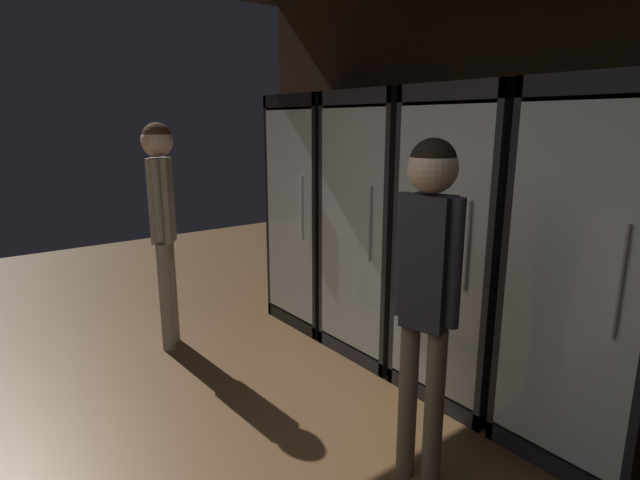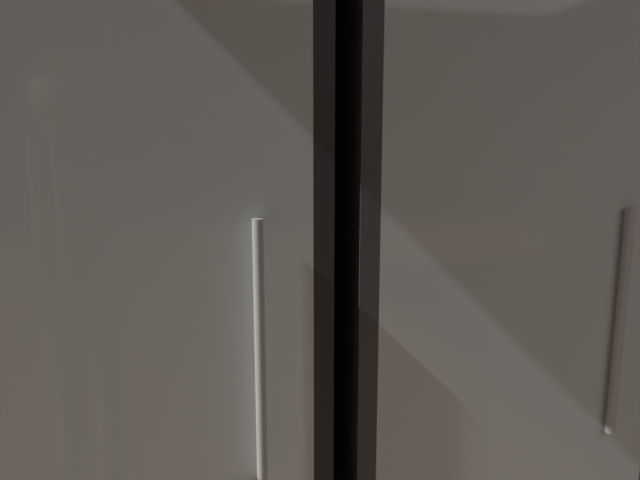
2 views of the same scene
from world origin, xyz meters
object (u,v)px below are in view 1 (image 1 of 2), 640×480
cooler_right (604,280)px  shopper_far (162,206)px  shopper_near (428,268)px  cooler_center (474,250)px  cooler_far_left (323,214)px  cooler_left (386,229)px

cooler_right → shopper_far: 2.88m
cooler_right → shopper_near: (-0.36, -0.90, 0.13)m
cooler_center → cooler_far_left: bearing=179.9°
cooler_center → cooler_right: size_ratio=1.00×
cooler_center → cooler_right: (0.77, 0.00, 0.00)m
cooler_center → cooler_left: bearing=179.9°
cooler_right → cooler_far_left: bearing=180.0°
cooler_right → shopper_near: cooler_right is taller
cooler_far_left → cooler_left: bearing=0.0°
cooler_left → shopper_near: bearing=-37.4°
cooler_left → shopper_near: (1.18, -0.90, 0.14)m
cooler_left → shopper_near: 1.50m
cooler_center → shopper_far: bearing=-144.2°
cooler_right → shopper_near: bearing=-111.7°
cooler_far_left → cooler_center: same height
cooler_right → shopper_far: bearing=-153.2°
cooler_left → cooler_right: (1.54, -0.00, 0.01)m
cooler_far_left → cooler_left: size_ratio=1.00×
shopper_far → cooler_right: bearing=26.8°
shopper_near → shopper_far: size_ratio=0.96×
shopper_far → shopper_near: bearing=10.1°
cooler_far_left → shopper_far: size_ratio=1.13×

